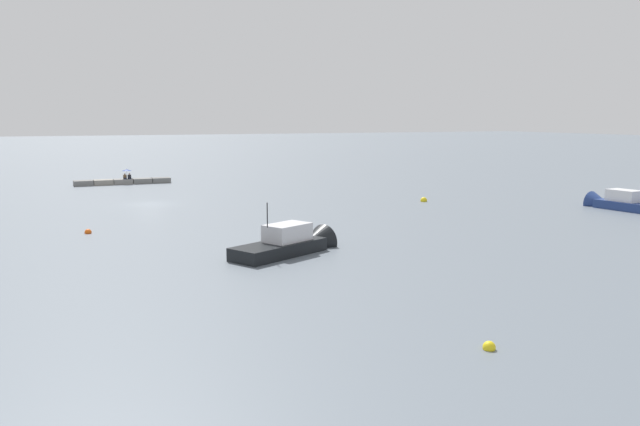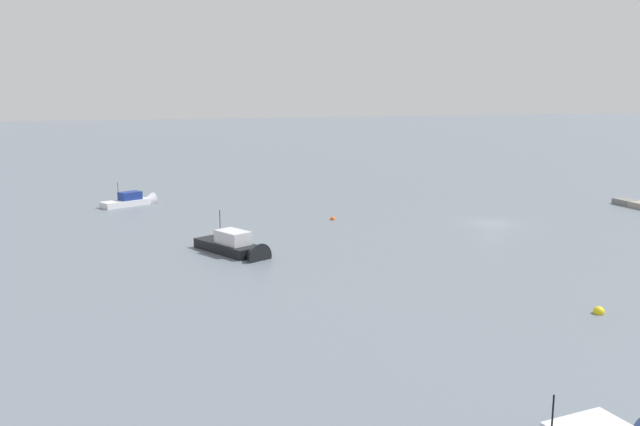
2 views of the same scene
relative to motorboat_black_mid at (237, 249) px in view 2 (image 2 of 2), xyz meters
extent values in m
plane|color=slate|center=(4.39, -26.40, -0.44)|extent=(500.00, 500.00, 0.00)
cube|color=gray|center=(6.73, -47.07, -0.12)|extent=(2.26, 1.79, 0.65)
cube|color=slate|center=(9.08, -47.07, -0.12)|extent=(2.26, 1.79, 0.65)
cylinder|color=black|center=(-34.42, -3.76, 2.10)|extent=(0.06, 0.06, 1.45)
cube|color=black|center=(1.10, 0.54, -0.18)|extent=(6.71, 4.88, 1.06)
cone|color=black|center=(-1.75, -0.86, -0.18)|extent=(2.97, 2.98, 2.23)
cube|color=silver|center=(0.42, 0.20, 0.88)|extent=(3.28, 2.81, 1.06)
cube|color=#283847|center=(-0.27, -0.13, 0.93)|extent=(0.85, 1.56, 0.74)
cylinder|color=black|center=(1.95, 0.96, 2.15)|extent=(0.06, 0.06, 1.48)
cube|color=silver|center=(26.11, 7.72, -0.22)|extent=(4.18, 5.68, 0.90)
cone|color=silver|center=(27.32, 5.33, -0.22)|extent=(2.54, 2.53, 1.89)
cube|color=navy|center=(26.40, 7.15, 0.68)|extent=(2.40, 2.78, 0.90)
cube|color=#283847|center=(26.69, 6.57, 0.72)|extent=(1.31, 0.74, 0.63)
cylinder|color=black|center=(25.75, 8.44, 1.75)|extent=(0.05, 0.05, 1.25)
sphere|color=yellow|center=(-20.84, -17.57, -0.33)|extent=(0.66, 0.66, 0.66)
sphere|color=#EA5914|center=(11.10, -12.07, -0.36)|extent=(0.49, 0.49, 0.49)
camera|label=1|loc=(14.29, 36.79, 7.86)|focal=36.45mm
camera|label=2|loc=(-50.97, 9.69, 12.57)|focal=36.96mm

